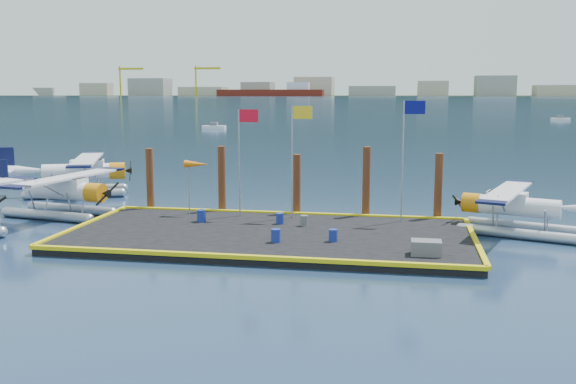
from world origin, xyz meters
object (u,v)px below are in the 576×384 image
Objects in this scene: drum_2 at (304,221)px; piling_0 at (150,181)px; drum_1 at (333,235)px; drum_3 at (276,236)px; piling_2 at (297,187)px; piling_4 at (438,189)px; seaplane_d at (514,209)px; flagpole_blue at (407,143)px; windsock at (196,165)px; flagpole_red at (243,146)px; piling_1 at (222,182)px; drum_0 at (201,216)px; drum_5 at (280,218)px; seaplane_c at (82,174)px; flagpole_yellow at (296,144)px; crate at (426,248)px; seaplane_b at (63,193)px; piling_3 at (366,184)px.

piling_0 is (-10.00, 3.67, 1.32)m from drum_2.
drum_3 is (-2.63, -0.63, 0.02)m from drum_1.
piling_2 is 0.95× the size of piling_4.
piling_2 is at bearing 99.47° from seaplane_d.
flagpole_blue is 2.08× the size of windsock.
flagpole_blue is 3.61m from piling_4.
piling_1 is (-1.71, 1.60, -2.30)m from flagpole_red.
drum_1 is at bearing -23.59° from drum_0.
drum_1 is 4.79m from drum_5.
drum_0 is at bearing -92.17° from piling_1.
seaplane_c is at bearing 93.71° from seaplane_d.
flagpole_red is 1.92× the size of windsock.
seaplane_d is at bearing 25.90° from drum_3.
drum_0 is at bearing -66.02° from windsock.
flagpole_yellow is 1.99× the size of windsock.
crate is (6.85, -1.18, 0.01)m from drum_3.
flagpole_red is 0.97× the size of flagpole_yellow.
piling_2 reaches higher than seaplane_d.
flagpole_red reaches higher than seaplane_b.
drum_0 is 9.46m from piling_3.
seaplane_b is 15.99× the size of drum_1.
drum_2 is (-1.88, 3.21, -0.01)m from drum_1.
piling_1 reaches higher than seaplane_c.
flagpole_red reaches higher than drum_3.
windsock reaches higher than drum_3.
flagpole_yellow is 1.44× the size of piling_3.
drum_1 is 0.45× the size of crate.
piling_0 is at bearing 155.27° from windsock.
flagpole_blue reaches higher than seaplane_d.
windsock is (-5.17, 1.75, 2.54)m from drum_5.
piling_2 reaches higher than drum_2.
windsock is at bearing 180.00° from flagpole_yellow.
crate reaches higher than drum_1.
flagpole_yellow is 3.07m from piling_2.
piling_0 is at bearing 180.00° from piling_2.
flagpole_yellow reaches higher than crate.
windsock is at bearing 180.00° from flagpole_red.
drum_0 is 6.27m from drum_3.
flagpole_blue reaches higher than drum_3.
piling_3 reaches higher than piling_2.
piling_0 is (-4.36, 3.60, 1.27)m from drum_0.
drum_0 is 4.29m from drum_5.
drum_3 reaches higher than drum_1.
piling_0 is (-8.65, 3.35, 1.31)m from drum_5.
drum_2 is at bearing 118.00° from seaplane_d.
piling_2 reaches higher than crate.
flagpole_blue is 1.71× the size of piling_2.
seaplane_b is at bearing -177.99° from windsock.
seaplane_b is 16.60× the size of drum_2.
piling_1 is at bearing 143.19° from crate.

